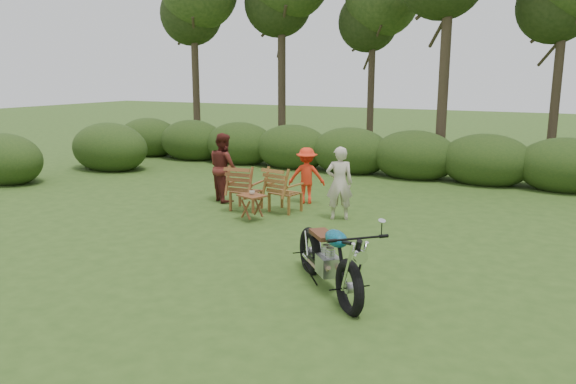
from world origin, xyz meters
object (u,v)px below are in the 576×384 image
at_px(adult_a, 339,219).
at_px(motorcycle, 328,289).
at_px(side_table, 252,208).
at_px(cup, 252,193).
at_px(adult_b, 225,201).
at_px(child, 306,203).
at_px(lawn_chair_left, 246,210).
at_px(lawn_chair_right, 285,211).

bearing_deg(adult_a, motorcycle, 83.09).
relative_size(side_table, adult_a, 0.36).
distance_m(motorcycle, side_table, 4.00).
distance_m(cup, adult_b, 2.07).
distance_m(side_table, child, 2.01).
bearing_deg(adult_a, adult_b, -33.05).
height_order(adult_b, child, adult_b).
xyz_separation_m(side_table, cup, (-0.01, 0.03, 0.32)).
bearing_deg(cup, motorcycle, -43.67).
distance_m(adult_a, adult_b, 3.12).
bearing_deg(lawn_chair_left, cup, 123.24).
height_order(lawn_chair_left, adult_b, adult_b).
xyz_separation_m(lawn_chair_right, child, (0.07, 0.95, 0.00)).
bearing_deg(cup, side_table, -67.61).
bearing_deg(side_table, adult_b, 140.20).
height_order(motorcycle, adult_b, adult_b).
bearing_deg(adult_a, side_table, 4.56).
height_order(lawn_chair_left, cup, cup).
distance_m(lawn_chair_left, adult_b, 1.08).
bearing_deg(motorcycle, lawn_chair_right, 171.16).
height_order(lawn_chair_right, child, child).
relative_size(motorcycle, side_table, 3.99).
xyz_separation_m(motorcycle, adult_a, (-1.34, 3.69, 0.00)).
relative_size(lawn_chair_right, adult_b, 0.61).
bearing_deg(child, motorcycle, 95.68).
bearing_deg(adult_b, child, -125.20).
bearing_deg(adult_a, lawn_chair_left, -21.70).
xyz_separation_m(lawn_chair_left, adult_a, (2.16, 0.19, 0.00)).
xyz_separation_m(side_table, adult_a, (1.56, 0.95, -0.27)).
bearing_deg(lawn_chair_right, lawn_chair_left, 26.98).
relative_size(lawn_chair_right, adult_a, 0.65).
xyz_separation_m(lawn_chair_right, side_table, (-0.25, -1.02, 0.27)).
distance_m(motorcycle, adult_b, 6.00).
bearing_deg(motorcycle, cup, -177.61).
bearing_deg(motorcycle, lawn_chair_left, -178.96).
height_order(motorcycle, lawn_chair_right, motorcycle).
bearing_deg(lawn_chair_left, side_table, 122.73).
relative_size(cup, adult_a, 0.07).
bearing_deg(cup, lawn_chair_right, 75.26).
bearing_deg(motorcycle, side_table, -177.44).
relative_size(motorcycle, cup, 19.73).
bearing_deg(lawn_chair_right, child, -84.03).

